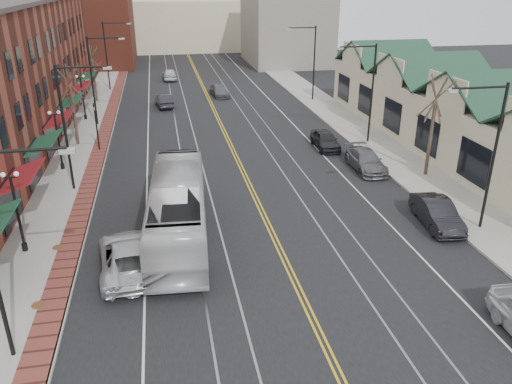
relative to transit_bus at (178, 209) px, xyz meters
name	(u,v)px	position (x,y,z in m)	size (l,w,h in m)	color
ground	(313,320)	(5.00, -8.24, -1.67)	(160.00, 160.00, 0.00)	black
sidewalk_left	(75,169)	(-7.00, 11.76, -1.59)	(4.00, 120.00, 0.15)	gray
sidewalk_right	(383,149)	(17.00, 11.76, -1.59)	(4.00, 120.00, 0.15)	gray
building_right	(454,119)	(23.00, 11.76, 0.63)	(8.00, 36.00, 4.60)	beige
backdrop_left	(86,18)	(-11.00, 61.76, 5.33)	(14.00, 18.00, 14.00)	maroon
backdrop_mid	(184,25)	(5.00, 76.76, 2.83)	(22.00, 14.00, 9.00)	beige
backdrop_right	(286,28)	(20.00, 56.76, 3.83)	(12.00, 16.00, 11.00)	slate
streetlight_l_0	(0,236)	(-6.05, -8.24, 3.36)	(3.33, 0.25, 8.00)	black
streetlight_l_1	(70,116)	(-6.05, 7.76, 3.36)	(3.33, 0.25, 8.00)	black
streetlight_l_2	(96,71)	(-6.05, 23.76, 3.36)	(3.33, 0.25, 8.00)	black
streetlight_l_3	(109,49)	(-6.05, 39.76, 3.36)	(3.33, 0.25, 8.00)	black
streetlight_r_0	(489,143)	(16.05, -2.24, 3.36)	(3.33, 0.25, 8.00)	black
streetlight_r_1	(368,84)	(16.05, 13.76, 3.36)	(3.33, 0.25, 8.00)	black
streetlight_r_2	(311,55)	(16.05, 29.76, 3.36)	(3.33, 0.25, 8.00)	black
lamppost_l_1	(18,214)	(-7.80, -0.24, 0.54)	(0.84, 0.28, 4.27)	black
lamppost_l_2	(59,142)	(-7.80, 11.76, 0.54)	(0.84, 0.28, 4.27)	black
lamppost_l_3	(83,98)	(-7.80, 25.76, 0.54)	(0.84, 0.28, 4.27)	black
tree_left_near	(72,104)	(-7.50, 17.76, 1.85)	(1.78, 1.37, 6.48)	#382B21
tree_left_far	(94,73)	(-7.50, 33.76, 1.61)	(1.66, 1.28, 6.02)	#382B21
tree_right_mid	(432,125)	(17.50, 5.76, 2.08)	(1.90, 1.46, 6.93)	#382B21
manhole_mid	(39,305)	(-6.20, -5.24, -1.51)	(0.60, 0.60, 0.02)	#592D19
manhole_far	(58,247)	(-6.20, -0.24, -1.51)	(0.60, 0.60, 0.02)	#592D19
traffic_signal	(96,123)	(-5.60, 15.76, 0.68)	(0.18, 0.15, 3.80)	black
transit_bus	(178,209)	(0.00, 0.00, 0.00)	(2.80, 11.97, 3.33)	silver
parked_suv	(129,256)	(-2.50, -2.95, -0.86)	(2.67, 5.79, 1.61)	silver
parked_car_b	(437,213)	(14.30, -1.36, -0.92)	(1.59, 4.55, 1.50)	black
parked_car_c	(366,161)	(13.82, 7.76, -0.96)	(1.98, 4.86, 1.41)	slate
parked_car_d	(325,140)	(12.50, 13.08, -0.94)	(1.71, 4.25, 1.45)	black
distant_car_left	(164,101)	(-0.10, 29.90, -0.97)	(1.47, 4.21, 1.39)	#242329
distant_car_right	(220,91)	(6.44, 34.05, -1.03)	(1.78, 4.38, 1.27)	#57585E
distant_car_far	(170,74)	(0.99, 45.40, -0.91)	(1.79, 4.46, 1.52)	silver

